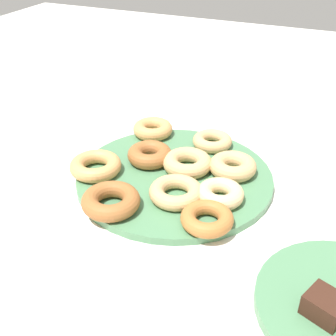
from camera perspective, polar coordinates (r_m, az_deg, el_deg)
name	(u,v)px	position (r m, az deg, el deg)	size (l,w,h in m)	color
ground_plane	(174,180)	(0.79, 0.86, -1.60)	(2.40, 2.40, 0.00)	white
donut_plate	(175,177)	(0.79, 0.87, -1.20)	(0.36, 0.36, 0.01)	#4C7F56
donut_0	(220,194)	(0.72, 6.92, -3.40)	(0.08, 0.08, 0.03)	#EABC84
donut_1	(150,155)	(0.82, -2.43, 1.78)	(0.08, 0.08, 0.03)	#995B2D
donut_2	(153,129)	(0.91, -2.02, 5.19)	(0.08, 0.08, 0.03)	tan
donut_3	(233,166)	(0.79, 8.55, 0.23)	(0.09, 0.09, 0.03)	tan
donut_4	(111,201)	(0.70, -7.56, -4.32)	(0.10, 0.10, 0.03)	#995B2D
donut_5	(96,166)	(0.80, -9.55, 0.30)	(0.09, 0.09, 0.03)	tan
donut_6	(176,192)	(0.72, 1.06, -3.19)	(0.09, 0.09, 0.03)	tan
donut_7	(187,163)	(0.79, 2.59, 0.69)	(0.09, 0.09, 0.03)	tan
donut_8	(207,218)	(0.67, 5.17, -6.65)	(0.08, 0.08, 0.02)	#AD6B33
donut_9	(212,141)	(0.87, 5.87, 3.57)	(0.08, 0.08, 0.02)	tan
brownie_far	(325,306)	(0.57, 20.07, -16.74)	(0.05, 0.04, 0.03)	#381E14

